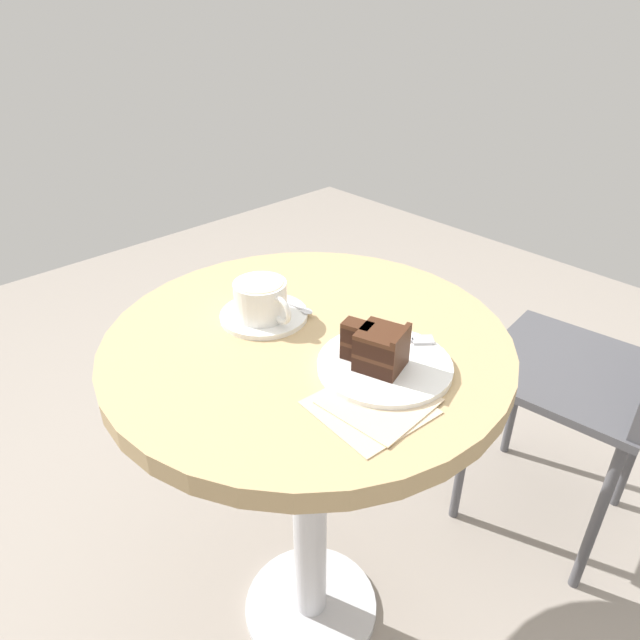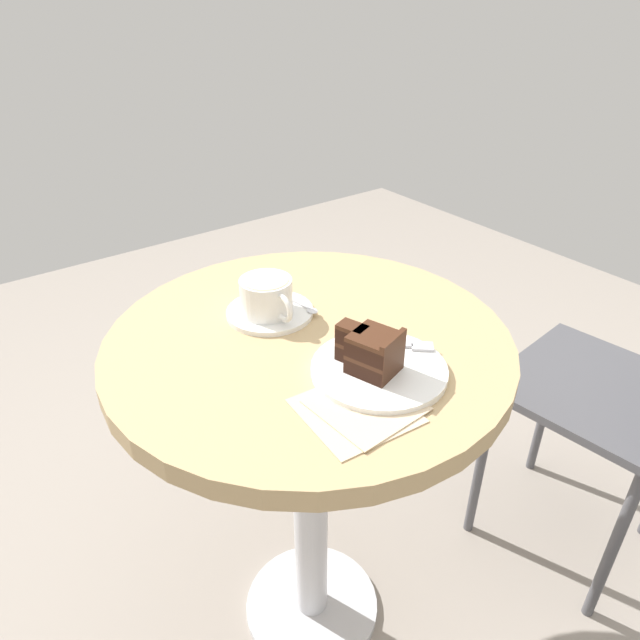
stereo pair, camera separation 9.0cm
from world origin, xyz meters
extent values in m
cube|color=gray|center=(0.00, 0.00, -0.01)|extent=(4.40, 4.40, 0.01)
cylinder|color=tan|center=(0.00, 0.00, 0.73)|extent=(0.67, 0.67, 0.03)
cylinder|color=silver|center=(0.00, 0.00, 0.37)|extent=(0.07, 0.07, 0.69)
cylinder|color=silver|center=(0.00, 0.00, 0.01)|extent=(0.30, 0.30, 0.02)
cylinder|color=white|center=(-0.10, -0.01, 0.75)|extent=(0.15, 0.15, 0.01)
cylinder|color=white|center=(-0.09, -0.02, 0.79)|extent=(0.09, 0.09, 0.06)
cylinder|color=beige|center=(-0.09, -0.02, 0.82)|extent=(0.08, 0.08, 0.00)
torus|color=white|center=(-0.04, -0.02, 0.79)|extent=(0.05, 0.01, 0.05)
cube|color=silver|center=(-0.10, 0.04, 0.76)|extent=(0.09, 0.01, 0.00)
ellipsoid|color=silver|center=(-0.05, 0.04, 0.76)|extent=(0.02, 0.02, 0.00)
cylinder|color=white|center=(0.15, 0.02, 0.75)|extent=(0.20, 0.20, 0.01)
cube|color=black|center=(0.15, 0.01, 0.77)|extent=(0.08, 0.08, 0.02)
cube|color=black|center=(0.11, 0.00, 0.77)|extent=(0.05, 0.04, 0.02)
cube|color=#422314|center=(0.15, 0.01, 0.79)|extent=(0.08, 0.08, 0.01)
cube|color=#422314|center=(0.11, 0.00, 0.79)|extent=(0.05, 0.04, 0.01)
cube|color=black|center=(0.15, 0.01, 0.80)|extent=(0.08, 0.08, 0.02)
cube|color=black|center=(0.11, 0.00, 0.80)|extent=(0.05, 0.04, 0.02)
cube|color=#422314|center=(0.15, 0.01, 0.82)|extent=(0.08, 0.08, 0.01)
cube|color=#422314|center=(0.11, 0.00, 0.82)|extent=(0.05, 0.04, 0.01)
cube|color=#422314|center=(0.18, 0.02, 0.79)|extent=(0.03, 0.06, 0.07)
cube|color=silver|center=(0.11, 0.06, 0.76)|extent=(0.07, 0.08, 0.00)
cube|color=silver|center=(0.15, 0.11, 0.76)|extent=(0.04, 0.04, 0.00)
cube|color=beige|center=(0.19, -0.06, 0.75)|extent=(0.15, 0.15, 0.00)
cube|color=beige|center=(0.20, -0.04, 0.75)|extent=(0.14, 0.14, 0.00)
cylinder|color=#4C4C51|center=(0.03, 0.78, 0.23)|extent=(0.02, 0.02, 0.46)
cylinder|color=#4C4C51|center=(0.07, 0.46, 0.23)|extent=(0.02, 0.02, 0.46)
cylinder|color=#4C4C51|center=(0.35, 0.82, 0.23)|extent=(0.02, 0.02, 0.46)
cylinder|color=#4C4C51|center=(0.39, 0.50, 0.23)|extent=(0.02, 0.02, 0.46)
cube|color=#4C4C51|center=(0.21, 0.64, 0.47)|extent=(0.42, 0.42, 0.02)
camera|label=1|loc=(0.59, -0.53, 1.25)|focal=32.00mm
camera|label=2|loc=(0.65, -0.46, 1.25)|focal=32.00mm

